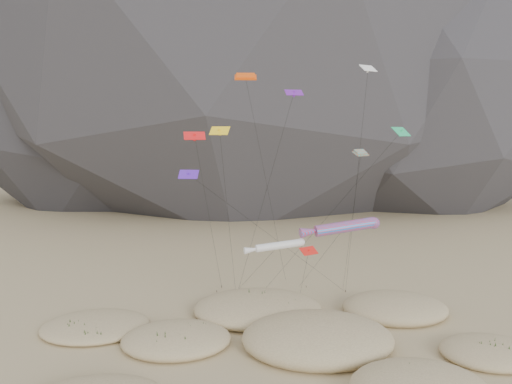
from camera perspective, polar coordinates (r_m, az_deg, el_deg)
The scene contains 9 objects.
ground at distance 48.75m, azimuth 5.07°, elevation -19.73°, with size 500.00×500.00×0.00m, color #CCB789.
dunes at distance 52.51m, azimuth 3.30°, elevation -16.89°, with size 50.77×36.84×3.87m.
dune_grass at distance 51.38m, azimuth 3.58°, elevation -17.21°, with size 43.55×30.41×1.52m.
kite_stakes at distance 69.25m, azimuth 2.84°, elevation -11.38°, with size 19.13×6.42×0.30m.
rainbow_tube_kite at distance 54.51m, azimuth 9.83°, elevation -3.99°, with size 9.09×17.45×12.65m.
white_tube_kite at distance 52.55m, azimuth 2.32°, elevation -6.19°, with size 6.65×17.69×10.62m.
orange_parafoil at distance 56.09m, azimuth -1.10°, elevation 12.56°, with size 8.32×16.67×28.29m.
multi_parafoil at distance 57.78m, azimuth 11.86°, elevation 4.14°, with size 2.56×12.38×19.91m.
delta_kites at distance 54.65m, azimuth 3.89°, elevation 5.01°, with size 26.87×17.77×29.23m.
Camera 1 is at (-8.09, -42.87, 21.76)m, focal length 35.00 mm.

